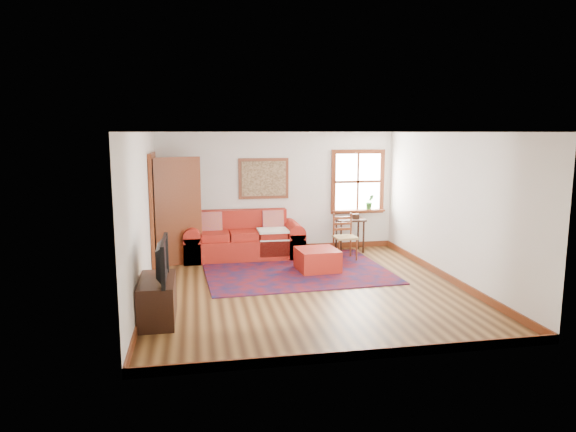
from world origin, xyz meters
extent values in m
plane|color=#3E2410|center=(0.00, 0.00, 0.00)|extent=(5.50, 5.50, 0.00)
cube|color=silver|center=(0.00, 2.75, 1.25)|extent=(5.00, 0.04, 2.50)
cube|color=silver|center=(0.00, -2.75, 1.25)|extent=(5.00, 0.04, 2.50)
cube|color=silver|center=(-2.50, 0.00, 1.25)|extent=(0.04, 5.50, 2.50)
cube|color=silver|center=(2.50, 0.00, 1.25)|extent=(0.04, 5.50, 2.50)
cube|color=white|center=(0.00, 0.00, 2.50)|extent=(5.00, 5.50, 0.04)
cube|color=maroon|center=(0.00, 2.73, 0.06)|extent=(5.00, 0.03, 0.12)
cube|color=maroon|center=(-2.48, 0.00, 0.06)|extent=(0.03, 5.50, 0.12)
cube|color=maroon|center=(2.48, 0.00, 0.06)|extent=(0.03, 5.50, 0.12)
cube|color=white|center=(1.75, 2.73, 1.45)|extent=(1.00, 0.02, 1.20)
cube|color=maroon|center=(1.75, 2.72, 2.09)|extent=(1.18, 0.06, 0.09)
cube|color=maroon|center=(1.75, 2.72, 0.80)|extent=(1.18, 0.06, 0.09)
cube|color=maroon|center=(1.21, 2.72, 1.45)|extent=(0.09, 0.06, 1.20)
cube|color=maroon|center=(2.29, 2.72, 1.45)|extent=(0.09, 0.06, 1.20)
cube|color=maroon|center=(1.75, 2.72, 1.45)|extent=(1.00, 0.04, 0.05)
cube|color=maroon|center=(1.75, 2.65, 0.83)|extent=(1.15, 0.20, 0.04)
imported|color=#286724|center=(2.00, 2.63, 1.01)|extent=(0.18, 0.15, 0.33)
cube|color=black|center=(-2.49, 1.60, 1.02)|extent=(0.02, 0.90, 2.05)
cube|color=maroon|center=(-2.46, 1.11, 1.02)|extent=(0.06, 0.09, 2.05)
cube|color=maroon|center=(-2.46, 2.10, 1.02)|extent=(0.06, 0.09, 2.05)
cube|color=maroon|center=(-2.46, 1.60, 2.09)|extent=(0.06, 1.08, 0.09)
cube|color=maroon|center=(-2.04, 1.90, 1.02)|extent=(0.86, 0.35, 2.05)
cube|color=silver|center=(-2.04, 1.90, 1.13)|extent=(0.56, 0.22, 1.33)
cube|color=maroon|center=(-0.30, 2.73, 1.55)|extent=(1.05, 0.04, 0.85)
cube|color=tan|center=(-0.30, 2.69, 1.55)|extent=(0.92, 0.03, 0.72)
cube|color=#620E13|center=(0.06, 1.08, 0.01)|extent=(3.40, 2.78, 0.02)
cube|color=#A62015|center=(-0.78, 2.23, 0.21)|extent=(2.37, 0.98, 0.41)
cube|color=#A62015|center=(-0.78, 2.59, 0.67)|extent=(1.84, 0.27, 0.52)
cube|color=#A62015|center=(-1.80, 2.23, 0.26)|extent=(0.33, 0.98, 0.52)
cube|color=#A62015|center=(0.24, 2.23, 0.26)|extent=(0.33, 0.98, 0.52)
cube|color=orange|center=(-1.41, 2.42, 0.70)|extent=(0.43, 0.21, 0.45)
cube|color=orange|center=(-0.15, 2.42, 0.70)|extent=(0.43, 0.21, 0.45)
cube|color=silver|center=(-0.21, 2.04, 0.57)|extent=(0.60, 0.54, 0.04)
cube|color=#A62015|center=(0.44, 0.98, 0.20)|extent=(0.77, 0.77, 0.41)
cube|color=black|center=(1.48, 2.37, 0.69)|extent=(0.59, 0.44, 0.04)
cylinder|color=black|center=(1.24, 2.19, 0.33)|extent=(0.04, 0.04, 0.67)
cylinder|color=black|center=(1.73, 2.19, 0.33)|extent=(0.04, 0.04, 0.67)
cylinder|color=black|center=(1.24, 2.55, 0.33)|extent=(0.04, 0.04, 0.67)
cylinder|color=black|center=(1.73, 2.55, 0.33)|extent=(0.04, 0.04, 0.67)
cube|color=tan|center=(1.18, 1.69, 0.45)|extent=(0.44, 0.43, 0.04)
cylinder|color=maroon|center=(1.00, 1.50, 0.22)|extent=(0.04, 0.04, 0.43)
cylinder|color=maroon|center=(1.37, 1.52, 0.22)|extent=(0.04, 0.04, 0.43)
cylinder|color=maroon|center=(0.98, 1.85, 0.45)|extent=(0.04, 0.04, 0.91)
cylinder|color=maroon|center=(1.35, 1.87, 0.45)|extent=(0.04, 0.04, 0.91)
cube|color=maroon|center=(1.17, 1.86, 0.70)|extent=(0.36, 0.05, 0.27)
cube|color=black|center=(-2.25, -1.06, 0.28)|extent=(0.46, 1.03, 0.57)
imported|color=black|center=(-2.23, -1.13, 0.84)|extent=(0.13, 0.96, 0.55)
cylinder|color=silver|center=(-2.20, -0.70, 0.66)|extent=(0.12, 0.12, 0.18)
cylinder|color=#FFA53F|center=(-2.20, -0.70, 0.63)|extent=(0.07, 0.07, 0.12)
camera|label=1|loc=(-1.72, -7.87, 2.49)|focal=32.00mm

